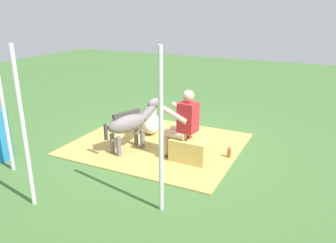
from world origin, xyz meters
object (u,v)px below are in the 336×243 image
object	(u,v)px
pony_lying	(152,122)
tent_pole_mid	(23,130)
person_seated	(182,122)
pony_standing	(131,122)
soda_bottle	(229,152)
tent_pole_left	(161,134)
hay_bale	(190,150)
tent_pole_right	(3,107)

from	to	relation	value
pony_lying	tent_pole_mid	distance (m)	3.48
person_seated	pony_standing	xyz separation A→B (m)	(1.04, 0.05, -0.15)
soda_bottle	tent_pole_mid	distance (m)	3.50
soda_bottle	pony_standing	bearing A→B (deg)	13.91
soda_bottle	pony_lying	bearing A→B (deg)	-19.35
person_seated	tent_pole_left	world-z (taller)	tent_pole_left
hay_bale	tent_pole_right	bearing A→B (deg)	32.20
person_seated	soda_bottle	xyz separation A→B (m)	(-0.76, -0.40, -0.59)
pony_lying	tent_pole_left	size ratio (longest dim) A/B	0.59
person_seated	soda_bottle	size ratio (longest dim) A/B	5.40
tent_pole_right	person_seated	bearing A→B (deg)	-145.90
hay_bale	pony_standing	bearing A→B (deg)	1.62
pony_standing	tent_pole_mid	xyz separation A→B (m)	(0.24, 2.21, 0.55)
hay_bale	tent_pole_right	world-z (taller)	tent_pole_right
person_seated	tent_pole_left	xyz separation A→B (m)	(-0.40, 1.60, 0.40)
pony_standing	tent_pole_right	world-z (taller)	tent_pole_right
person_seated	pony_standing	size ratio (longest dim) A/B	1.01
pony_standing	hay_bale	bearing A→B (deg)	-178.38
hay_bale	pony_lying	size ratio (longest dim) A/B	0.50
hay_bale	soda_bottle	xyz separation A→B (m)	(-0.60, -0.41, -0.09)
person_seated	pony_standing	world-z (taller)	person_seated
tent_pole_left	hay_bale	bearing A→B (deg)	-81.42
tent_pole_left	tent_pole_right	distance (m)	2.82
soda_bottle	tent_pole_left	bearing A→B (deg)	79.68
pony_lying	hay_bale	bearing A→B (deg)	141.32
pony_lying	soda_bottle	world-z (taller)	pony_lying
pony_standing	soda_bottle	size ratio (longest dim) A/B	5.35
pony_standing	tent_pole_right	distance (m)	2.18
person_seated	hay_bale	bearing A→B (deg)	174.96
pony_standing	tent_pole_left	bearing A→B (deg)	132.89
person_seated	tent_pole_left	distance (m)	1.70
tent_pole_right	tent_pole_mid	distance (m)	1.29
person_seated	pony_standing	bearing A→B (deg)	2.64
soda_bottle	hay_bale	bearing A→B (deg)	34.40
soda_bottle	tent_pole_right	size ratio (longest dim) A/B	0.11
tent_pole_left	tent_pole_mid	distance (m)	1.81
person_seated	tent_pole_left	bearing A→B (deg)	103.99
hay_bale	tent_pole_right	xyz separation A→B (m)	(2.58, 1.63, 0.90)
pony_standing	soda_bottle	xyz separation A→B (m)	(-1.80, -0.45, -0.44)
person_seated	soda_bottle	distance (m)	1.04
hay_bale	person_seated	world-z (taller)	person_seated
person_seated	tent_pole_mid	xyz separation A→B (m)	(1.29, 2.26, 0.40)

